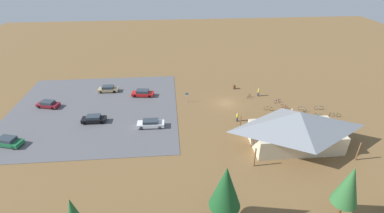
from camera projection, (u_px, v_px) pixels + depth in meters
The scene contains 26 objects.
ground at pixel (226, 103), 57.33m from camera, with size 160.00×160.00×0.00m, color brown.
parking_lot_asphalt at pixel (94, 110), 55.04m from camera, with size 32.15×30.71×0.05m, color #56565B.
bike_pavilion at pixel (297, 127), 43.51m from camera, with size 15.79×9.11×6.06m.
trash_bin at pixel (234, 87), 63.13m from camera, with size 0.60×0.60×0.90m, color brown.
lot_sign at pixel (187, 96), 57.14m from camera, with size 0.56×0.08×2.20m.
pine_east at pixel (226, 187), 29.67m from camera, with size 3.48×3.48×8.16m.
pine_mideast at pixel (349, 186), 30.35m from camera, with size 2.84×2.84×7.64m.
bicycle_green_yard_left at pixel (336, 115), 52.59m from camera, with size 1.63×0.67×0.82m.
bicycle_black_back_row at pixel (305, 114), 52.87m from camera, with size 0.48×1.71×0.82m.
bicycle_orange_near_sign at pixel (269, 109), 54.59m from camera, with size 1.68×0.71×0.86m.
bicycle_purple_yard_center at pixel (249, 96), 59.33m from camera, with size 1.14×1.26×0.82m.
bicycle_red_near_porch at pixel (285, 107), 55.30m from camera, with size 0.96×1.53×0.85m.
bicycle_blue_yard_right at pixel (277, 101), 57.38m from camera, with size 1.65×0.81×0.81m.
bicycle_teal_mid_cluster at pixel (318, 115), 52.47m from camera, with size 1.32×1.00×0.84m.
bicycle_white_yard_front at pixel (319, 108), 54.87m from camera, with size 1.73×0.48×0.89m.
bicycle_yellow_lone_east at pixel (319, 121), 50.66m from camera, with size 1.10×1.39×0.85m.
bicycle_silver_edge_south at pixel (302, 109), 54.47m from camera, with size 1.10×1.37×0.89m.
car_maroon_end_stall at pixel (48, 104), 55.57m from camera, with size 4.57×2.86×1.31m.
car_white_by_curb at pixel (151, 124), 49.29m from camera, with size 4.76×1.90×1.40m.
car_black_mid_lot at pixel (94, 119), 50.68m from camera, with size 4.27×1.78×1.36m.
car_green_inner_stall at pixel (8, 141), 44.67m from camera, with size 4.88×3.08×1.43m.
car_tan_front_row at pixel (108, 89), 61.62m from camera, with size 4.28×1.87×1.37m.
car_red_near_entry at pixel (143, 93), 59.76m from camera, with size 4.75×2.33×1.43m.
visitor_near_lot at pixel (237, 117), 50.94m from camera, with size 0.36×0.36×1.74m.
visitor_crossing_yard at pixel (292, 112), 52.71m from camera, with size 0.36×0.36×1.62m.
visitor_at_bikes at pixel (259, 92), 59.75m from camera, with size 0.40×0.38×1.81m.
Camera 1 is at (11.26, 49.59, 27.34)m, focal length 26.38 mm.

